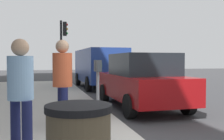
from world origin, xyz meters
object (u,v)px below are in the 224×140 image
object	(u,v)px
parked_sedan_near	(141,81)
traffic_signal	(63,42)
parked_van_far	(99,66)
pedestrian_bystander	(21,87)
pedestrian_at_meter	(62,76)
parking_meter	(98,78)

from	to	relation	value
parked_sedan_near	traffic_signal	xyz separation A→B (m)	(6.57, 2.03, 1.68)
parked_sedan_near	parked_van_far	distance (m)	6.58
pedestrian_bystander	traffic_signal	distance (m)	10.57
parked_sedan_near	traffic_signal	distance (m)	7.07
pedestrian_bystander	traffic_signal	size ratio (longest dim) A/B	0.48
parked_van_far	traffic_signal	distance (m)	2.42
pedestrian_at_meter	parked_van_far	bearing A→B (deg)	68.78
parked_sedan_near	traffic_signal	world-z (taller)	traffic_signal
parked_sedan_near	pedestrian_at_meter	bearing A→B (deg)	132.83
parked_sedan_near	pedestrian_bystander	bearing A→B (deg)	138.32
parked_sedan_near	parked_van_far	xyz separation A→B (m)	(6.57, 0.00, 0.36)
pedestrian_bystander	parked_sedan_near	size ratio (longest dim) A/B	0.39
pedestrian_bystander	traffic_signal	world-z (taller)	traffic_signal
parked_van_far	traffic_signal	xyz separation A→B (m)	(-0.00, 2.03, 1.32)
pedestrian_at_meter	parked_sedan_near	bearing A→B (deg)	38.18
parking_meter	parked_sedan_near	size ratio (longest dim) A/B	0.32
pedestrian_at_meter	parked_van_far	size ratio (longest dim) A/B	0.35
parking_meter	pedestrian_bystander	size ratio (longest dim) A/B	0.82
parked_sedan_near	parking_meter	bearing A→B (deg)	139.45
pedestrian_at_meter	parking_meter	bearing A→B (deg)	14.55
parking_meter	pedestrian_at_meter	xyz separation A→B (m)	(-0.28, 0.80, 0.07)
pedestrian_at_meter	parked_van_far	xyz separation A→B (m)	(9.07, -2.70, 0.02)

